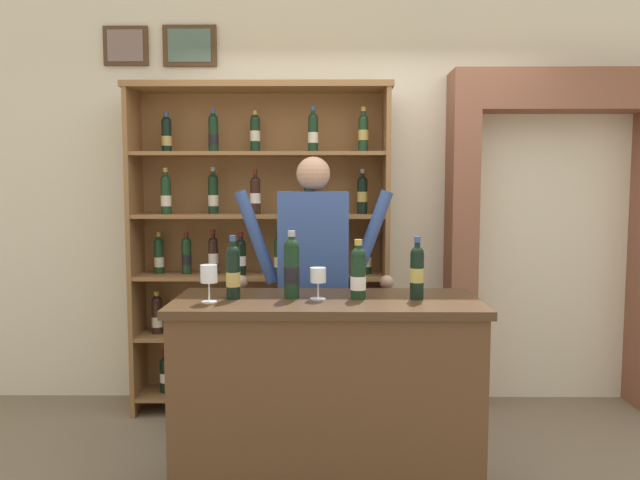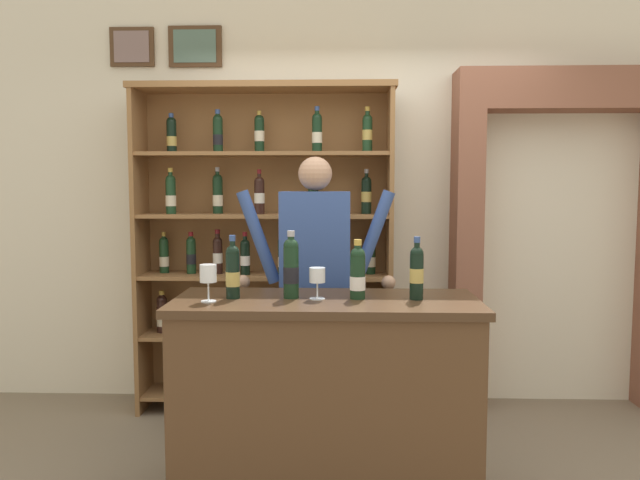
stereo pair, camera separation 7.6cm
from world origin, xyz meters
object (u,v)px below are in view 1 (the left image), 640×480
object	(u,v)px
wine_shelf	(261,245)
wine_glass_left	(318,277)
tasting_bottle_super_tuscan	(233,271)
wine_glass_spare	(209,276)
tasting_bottle_brunello	(292,267)
tasting_bottle_prosecco	(417,271)
tasting_bottle_riserva	(358,272)
tasting_counter	(327,400)
shopkeeper	(313,273)

from	to	relation	value
wine_shelf	wine_glass_left	xyz separation A→B (m)	(0.40, -1.25, -0.03)
tasting_bottle_super_tuscan	wine_glass_spare	size ratio (longest dim) A/B	1.73
wine_shelf	wine_glass_left	distance (m)	1.31
wine_shelf	tasting_bottle_brunello	world-z (taller)	wine_shelf
tasting_bottle_prosecco	wine_glass_spare	distance (m)	0.99
wine_shelf	tasting_bottle_super_tuscan	world-z (taller)	wine_shelf
wine_glass_spare	tasting_bottle_riserva	bearing A→B (deg)	8.55
tasting_bottle_super_tuscan	tasting_bottle_riserva	distance (m)	0.60
tasting_counter	shopkeeper	size ratio (longest dim) A/B	0.86
tasting_bottle_super_tuscan	wine_glass_spare	world-z (taller)	tasting_bottle_super_tuscan
tasting_bottle_super_tuscan	tasting_bottle_prosecco	xyz separation A→B (m)	(0.88, -0.00, 0.00)
tasting_bottle_super_tuscan	wine_shelf	bearing A→B (deg)	89.78
wine_glass_spare	tasting_bottle_brunello	bearing A→B (deg)	16.65
tasting_bottle_brunello	wine_glass_left	xyz separation A→B (m)	(0.13, -0.03, -0.04)
tasting_counter	tasting_bottle_super_tuscan	size ratio (longest dim) A/B	4.80
wine_shelf	wine_glass_spare	xyz separation A→B (m)	(-0.10, -1.33, -0.01)
tasting_bottle_brunello	tasting_bottle_prosecco	size ratio (longest dim) A/B	1.09
tasting_bottle_prosecco	tasting_counter	bearing A→B (deg)	-179.80
wine_glass_left	tasting_bottle_riserva	bearing A→B (deg)	5.95
shopkeeper	tasting_bottle_brunello	distance (m)	0.55
tasting_counter	tasting_bottle_brunello	bearing A→B (deg)	174.18
shopkeeper	tasting_bottle_prosecco	distance (m)	0.75
tasting_counter	wine_glass_spare	distance (m)	0.84
shopkeeper	tasting_bottle_super_tuscan	xyz separation A→B (m)	(-0.37, -0.54, 0.09)
tasting_counter	tasting_bottle_super_tuscan	distance (m)	0.78
tasting_bottle_prosecco	wine_glass_left	world-z (taller)	tasting_bottle_prosecco
tasting_counter	wine_glass_spare	bearing A→B (deg)	-170.06
wine_shelf	shopkeeper	world-z (taller)	wine_shelf
tasting_bottle_riserva	wine_glass_spare	size ratio (longest dim) A/B	1.62
wine_glass_left	wine_glass_spare	bearing A→B (deg)	-170.46
shopkeeper	wine_glass_left	bearing A→B (deg)	-86.52
tasting_bottle_prosecco	wine_glass_left	size ratio (longest dim) A/B	1.97
tasting_bottle_riserva	tasting_bottle_prosecco	world-z (taller)	tasting_bottle_prosecco
wine_glass_left	tasting_bottle_super_tuscan	bearing A→B (deg)	177.92
tasting_counter	wine_glass_spare	size ratio (longest dim) A/B	8.32
tasting_counter	shopkeeper	bearing A→B (deg)	97.86
wine_shelf	tasting_bottle_riserva	bearing A→B (deg)	-64.04
tasting_bottle_brunello	wine_glass_left	distance (m)	0.14
wine_glass_left	wine_glass_spare	distance (m)	0.51
tasting_bottle_brunello	tasting_bottle_prosecco	distance (m)	0.60
wine_glass_left	tasting_bottle_prosecco	bearing A→B (deg)	1.51
wine_glass_left	wine_glass_spare	xyz separation A→B (m)	(-0.51, -0.09, 0.02)
wine_glass_left	wine_shelf	bearing A→B (deg)	107.96
wine_shelf	tasting_bottle_super_tuscan	xyz separation A→B (m)	(-0.00, -1.23, -0.00)
shopkeeper	wine_shelf	bearing A→B (deg)	118.21
shopkeeper	tasting_bottle_riserva	world-z (taller)	shopkeeper
tasting_counter	wine_glass_left	xyz separation A→B (m)	(-0.04, -0.01, 0.61)
wine_shelf	tasting_bottle_prosecco	distance (m)	1.51
tasting_counter	tasting_bottle_brunello	world-z (taller)	tasting_bottle_brunello
tasting_bottle_super_tuscan	wine_glass_left	size ratio (longest dim) A/B	2.00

